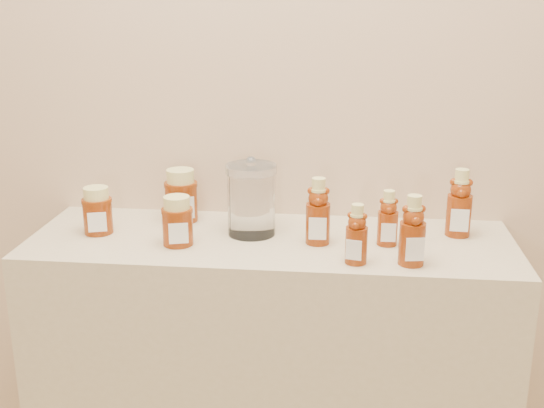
# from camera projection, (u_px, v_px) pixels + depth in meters

# --- Properties ---
(wall_back) EXTENTS (3.50, 0.02, 2.70)m
(wall_back) POSITION_uv_depth(u_px,v_px,m) (279.00, 47.00, 1.74)
(wall_back) COLOR #CAAB88
(wall_back) RESTS_ON ground
(display_table) EXTENTS (1.20, 0.40, 0.90)m
(display_table) POSITION_uv_depth(u_px,v_px,m) (271.00, 396.00, 1.82)
(display_table) COLOR #BCAE89
(display_table) RESTS_ON ground
(bear_bottle_back_left) EXTENTS (0.06, 0.06, 0.19)m
(bear_bottle_back_left) POSITION_uv_depth(u_px,v_px,m) (318.00, 207.00, 1.63)
(bear_bottle_back_left) COLOR #692208
(bear_bottle_back_left) RESTS_ON display_table
(bear_bottle_back_mid) EXTENTS (0.05, 0.05, 0.15)m
(bear_bottle_back_mid) POSITION_uv_depth(u_px,v_px,m) (388.00, 214.00, 1.63)
(bear_bottle_back_mid) COLOR #692208
(bear_bottle_back_mid) RESTS_ON display_table
(bear_bottle_back_right) EXTENTS (0.07, 0.07, 0.19)m
(bear_bottle_back_right) POSITION_uv_depth(u_px,v_px,m) (460.00, 198.00, 1.69)
(bear_bottle_back_right) COLOR #692208
(bear_bottle_back_right) RESTS_ON display_table
(bear_bottle_front_left) EXTENTS (0.06, 0.06, 0.16)m
(bear_bottle_front_left) POSITION_uv_depth(u_px,v_px,m) (357.00, 230.00, 1.52)
(bear_bottle_front_left) COLOR #692208
(bear_bottle_front_left) RESTS_ON display_table
(bear_bottle_front_right) EXTENTS (0.07, 0.07, 0.18)m
(bear_bottle_front_right) POSITION_uv_depth(u_px,v_px,m) (413.00, 226.00, 1.51)
(bear_bottle_front_right) COLOR #692208
(bear_bottle_front_right) RESTS_ON display_table
(honey_jar_left) EXTENTS (0.10, 0.10, 0.12)m
(honey_jar_left) POSITION_uv_depth(u_px,v_px,m) (97.00, 210.00, 1.71)
(honey_jar_left) COLOR #692208
(honey_jar_left) RESTS_ON display_table
(honey_jar_back) EXTENTS (0.12, 0.12, 0.14)m
(honey_jar_back) POSITION_uv_depth(u_px,v_px,m) (181.00, 195.00, 1.80)
(honey_jar_back) COLOR #692208
(honey_jar_back) RESTS_ON display_table
(honey_jar_front) EXTENTS (0.10, 0.10, 0.12)m
(honey_jar_front) POSITION_uv_depth(u_px,v_px,m) (177.00, 221.00, 1.63)
(honey_jar_front) COLOR #692208
(honey_jar_front) RESTS_ON display_table
(glass_canister) EXTENTS (0.16, 0.16, 0.19)m
(glass_canister) POSITION_uv_depth(u_px,v_px,m) (251.00, 197.00, 1.70)
(glass_canister) COLOR white
(glass_canister) RESTS_ON display_table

